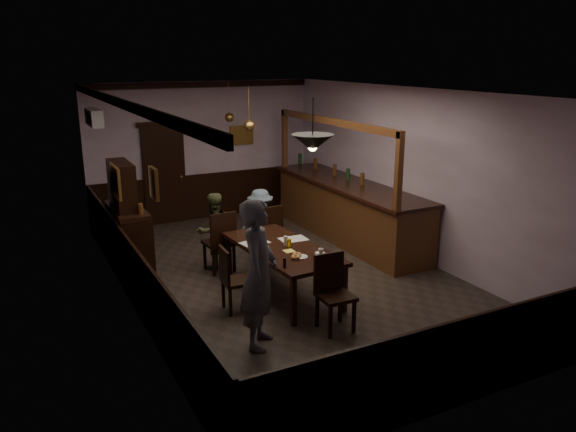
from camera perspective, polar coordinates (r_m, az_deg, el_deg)
room at (r=8.86m, az=-0.21°, el=2.84°), size 5.01×8.01×3.01m
dining_table at (r=8.47m, az=-0.59°, el=-3.53°), size 1.13×2.26×0.75m
chair_far_left at (r=9.38m, az=-6.84°, el=-2.35°), size 0.49×0.49×1.06m
chair_far_right at (r=9.76m, az=-2.01°, el=-1.57°), size 0.48×0.48×1.04m
chair_near at (r=7.49m, az=4.56°, el=-7.33°), size 0.45×0.45×1.02m
chair_side at (r=7.97m, az=-5.70°, el=-6.15°), size 0.44×0.44×0.95m
person_standing at (r=6.88m, az=-2.95°, el=-5.96°), size 0.77×0.82×1.89m
person_seated_left at (r=9.61m, az=-7.56°, el=-1.47°), size 0.71×0.60×1.31m
person_seated_right at (r=9.99m, az=-2.81°, el=-0.81°), size 0.89×0.61×1.27m
newspaper_left at (r=8.62m, az=-3.40°, el=-2.73°), size 0.47×0.38×0.01m
newspaper_right at (r=8.77m, az=0.54°, el=-2.37°), size 0.43×0.32×0.01m
napkin at (r=8.25m, az=0.11°, el=-3.57°), size 0.16×0.16×0.00m
saucer at (r=8.16m, az=3.29°, el=-3.80°), size 0.15×0.15×0.01m
coffee_cup at (r=8.12m, az=3.36°, el=-3.59°), size 0.08×0.08×0.07m
pastry_plate at (r=8.01m, az=1.23°, el=-4.17°), size 0.22×0.22×0.01m
pastry_ring_a at (r=7.92m, az=0.77°, el=-4.18°), size 0.13×0.13×0.04m
pastry_ring_b at (r=8.02m, az=0.90°, el=-3.92°), size 0.13×0.13×0.04m
soda_can at (r=8.41m, az=0.11°, el=-2.77°), size 0.07×0.07×0.12m
beer_glass at (r=8.36m, az=-2.54°, el=-2.61°), size 0.06×0.06×0.20m
water_glass at (r=8.46m, az=-0.23°, el=-2.55°), size 0.06×0.06×0.15m
pepper_mill at (r=7.61m, az=-0.35°, el=-4.76°), size 0.04×0.04×0.14m
sideboard at (r=9.73m, az=-15.97°, el=-1.17°), size 0.50×1.41×1.86m
bar_counter at (r=11.08m, az=6.11°, el=0.69°), size 0.99×4.28×2.40m
door_back at (r=12.28m, az=-12.44°, el=4.03°), size 0.90×0.06×2.10m
ac_unit at (r=10.76m, az=-19.12°, el=9.45°), size 0.20×0.85×0.30m
picture_left_small at (r=6.41m, az=-13.47°, el=3.24°), size 0.04×0.28×0.36m
picture_left_large at (r=8.81m, az=-17.11°, el=3.38°), size 0.04×0.62×0.48m
picture_back at (r=12.72m, az=-4.74°, el=8.19°), size 0.55×0.04×0.42m
pendant_iron at (r=7.39m, az=2.52°, el=7.44°), size 0.56×0.56×0.69m
pendant_brass_mid at (r=10.24m, az=-3.96°, el=9.13°), size 0.20×0.20×0.81m
pendant_brass_far at (r=11.69m, az=-5.99°, el=9.93°), size 0.20×0.20×0.81m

